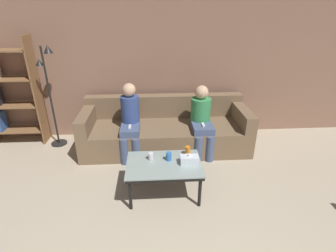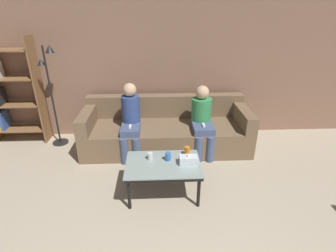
% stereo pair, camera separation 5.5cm
% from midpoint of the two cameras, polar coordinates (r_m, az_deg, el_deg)
% --- Properties ---
extents(wall_back, '(12.00, 0.06, 2.60)m').
position_cam_midpoint_polar(wall_back, '(4.60, -1.34, 13.58)').
color(wall_back, '#8C6651').
rests_on(wall_back, ground_plane).
extents(couch, '(2.69, 0.96, 0.80)m').
position_cam_midpoint_polar(couch, '(4.39, -0.90, -0.90)').
color(couch, brown).
rests_on(couch, ground_plane).
extents(coffee_table, '(0.91, 0.62, 0.45)m').
position_cam_midpoint_polar(coffee_table, '(3.23, -1.37, -8.80)').
color(coffee_table, '#8C9E99').
rests_on(coffee_table, ground_plane).
extents(cup_near_left, '(0.07, 0.07, 0.09)m').
position_cam_midpoint_polar(cup_near_left, '(3.27, -4.24, -6.60)').
color(cup_near_left, silver).
rests_on(cup_near_left, coffee_table).
extents(cup_near_right, '(0.07, 0.07, 0.11)m').
position_cam_midpoint_polar(cup_near_right, '(3.37, 3.84, -5.37)').
color(cup_near_right, orange).
rests_on(cup_near_right, coffee_table).
extents(cup_far_center, '(0.07, 0.07, 0.11)m').
position_cam_midpoint_polar(cup_far_center, '(3.24, -0.33, -6.64)').
color(cup_far_center, '#3372BF').
rests_on(cup_far_center, coffee_table).
extents(tissue_box, '(0.22, 0.12, 0.13)m').
position_cam_midpoint_polar(tissue_box, '(3.19, 4.16, -7.31)').
color(tissue_box, silver).
rests_on(tissue_box, coffee_table).
extents(bookshelf, '(0.90, 0.32, 1.79)m').
position_cam_midpoint_polar(bookshelf, '(5.10, -32.63, 6.23)').
color(bookshelf, brown).
rests_on(bookshelf, ground_plane).
extents(standing_lamp, '(0.31, 0.26, 1.66)m').
position_cam_midpoint_polar(standing_lamp, '(4.60, -24.68, 7.74)').
color(standing_lamp, black).
rests_on(standing_lamp, ground_plane).
extents(seated_person_left_end, '(0.31, 0.62, 1.13)m').
position_cam_midpoint_polar(seated_person_left_end, '(4.08, -8.62, 1.43)').
color(seated_person_left_end, '#47567A').
rests_on(seated_person_left_end, ground_plane).
extents(seated_person_mid_left, '(0.32, 0.64, 1.08)m').
position_cam_midpoint_polar(seated_person_mid_left, '(4.14, 6.94, 1.61)').
color(seated_person_mid_left, '#47567A').
rests_on(seated_person_mid_left, ground_plane).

